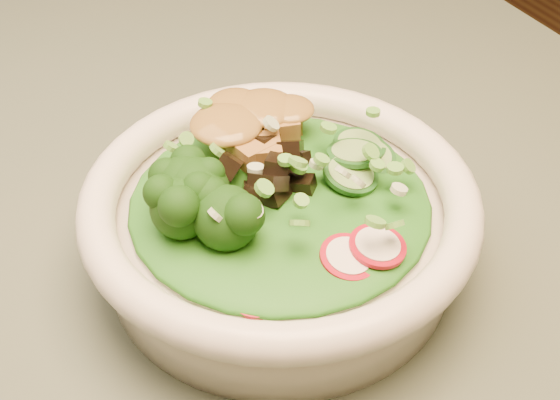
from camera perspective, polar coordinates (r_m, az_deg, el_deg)
name	(u,v)px	position (r m, az deg, el deg)	size (l,w,h in m)	color
salad_bowl	(280,223)	(0.48, 0.00, -1.66)	(0.24, 0.24, 0.07)	white
lettuce_bed	(280,199)	(0.47, 0.00, 0.09)	(0.18, 0.18, 0.02)	#155512
broccoli_florets	(191,210)	(0.44, -6.49, -0.72)	(0.07, 0.06, 0.04)	black
radish_slices	(330,258)	(0.43, 3.70, -4.25)	(0.10, 0.04, 0.02)	maroon
cucumber_slices	(367,161)	(0.48, 6.38, 2.84)	(0.06, 0.06, 0.03)	#80AF61
mushroom_heap	(272,173)	(0.47, -0.56, 2.00)	(0.06, 0.06, 0.04)	black
tofu_cubes	(245,134)	(0.50, -2.58, 4.86)	(0.08, 0.05, 0.03)	olive
peanut_sauce	(244,119)	(0.50, -2.62, 5.95)	(0.06, 0.05, 0.01)	brown
scallion_garnish	(280,172)	(0.46, 0.00, 2.09)	(0.17, 0.17, 0.02)	#5DA73B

